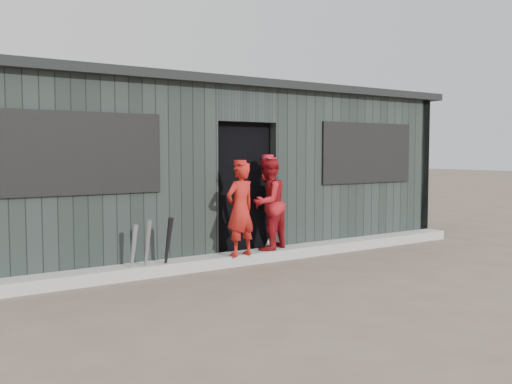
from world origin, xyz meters
TOP-DOWN VIEW (x-y plane):
  - ground at (0.00, 0.00)m, footprint 80.00×80.00m
  - curb at (0.00, 1.82)m, footprint 8.00×0.36m
  - bat_left at (-1.88, 1.72)m, footprint 0.11×0.19m
  - bat_mid at (-1.72, 1.69)m, footprint 0.08×0.23m
  - bat_right at (-1.44, 1.67)m, footprint 0.07×0.27m
  - player_red_left at (-0.37, 1.64)m, footprint 0.51×0.38m
  - player_red_right at (0.24, 1.85)m, footprint 0.81×0.74m
  - player_grey_back at (0.48, 2.31)m, footprint 0.59×0.41m
  - dugout at (-0.00, 3.50)m, footprint 8.30×3.30m

SIDE VIEW (x-z plane):
  - ground at x=0.00m, z-range 0.00..0.00m
  - curb at x=0.00m, z-range 0.00..0.15m
  - bat_left at x=-1.88m, z-range 0.00..0.69m
  - bat_mid at x=-1.72m, z-range 0.00..0.74m
  - bat_right at x=-1.44m, z-range 0.00..0.75m
  - player_grey_back at x=0.48m, z-range 0.00..1.15m
  - player_red_left at x=-0.37m, z-range 0.15..1.43m
  - player_red_right at x=0.24m, z-range 0.15..1.50m
  - dugout at x=0.00m, z-range -0.02..2.60m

